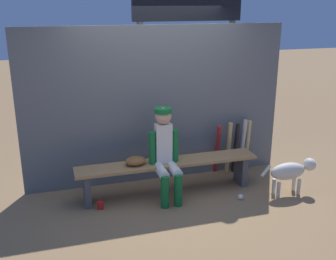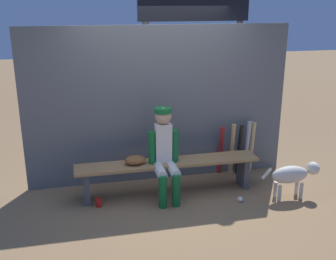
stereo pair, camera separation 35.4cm
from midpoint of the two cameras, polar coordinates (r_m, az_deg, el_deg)
ground_plane at (r=5.72m, az=1.79°, el=-8.92°), size 30.00×30.00×0.00m
chainlink_fence at (r=5.81m, az=0.57°, el=3.48°), size 3.85×0.03×2.27m
dugout_bench at (r=5.56m, az=1.83°, el=-5.48°), size 2.52×0.36×0.48m
player_seated at (r=5.33m, az=1.47°, el=-3.02°), size 0.41×0.55×1.24m
baseball_glove at (r=5.41m, az=-2.80°, el=-4.28°), size 0.28×0.20×0.12m
bat_aluminum_red at (r=6.21m, az=9.07°, el=-2.88°), size 0.10×0.25×0.80m
bat_wood_tan at (r=6.19m, az=10.66°, el=-2.82°), size 0.09×0.17×0.84m
bat_aluminum_black at (r=6.28m, az=11.66°, el=-2.77°), size 0.08×0.15×0.80m
bat_aluminum_silver at (r=6.33m, az=12.64°, el=-2.41°), size 0.07×0.17×0.86m
bat_wood_natural at (r=6.38m, az=13.30°, el=-2.43°), size 0.07×0.14×0.83m
baseball at (r=5.58m, az=12.01°, el=-9.60°), size 0.07×0.07×0.07m
cup_on_ground at (r=5.39m, az=-7.87°, el=-10.17°), size 0.08×0.08×0.11m
cup_on_bench at (r=5.47m, az=1.20°, el=-4.06°), size 0.08×0.08×0.11m
scoreboard at (r=6.54m, az=5.86°, el=15.72°), size 2.04×0.27×3.38m
dog at (r=5.77m, az=19.04°, el=-6.00°), size 0.84×0.20×0.49m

